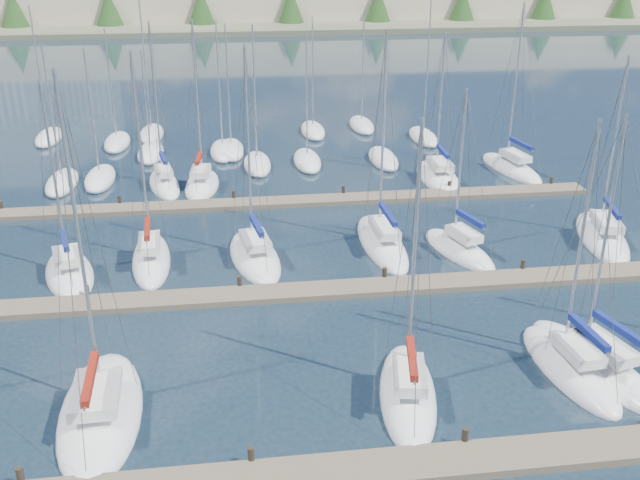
{
  "coord_description": "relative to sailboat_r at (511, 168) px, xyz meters",
  "views": [
    {
      "loc": [
        -4.25,
        -17.76,
        17.83
      ],
      "look_at": [
        0.0,
        14.0,
        4.0
      ],
      "focal_mm": 40.0,
      "sensor_mm": 36.0,
      "label": 1
    }
  ],
  "objects": [
    {
      "name": "sailboat_l",
      "position": [
        -9.31,
        -15.28,
        -0.01
      ],
      "size": [
        3.97,
        7.1,
        10.61
      ],
      "rotation": [
        0.0,
        0.0,
        0.28
      ],
      "color": "white",
      "rests_on": "ground"
    },
    {
      "name": "sailboat_d",
      "position": [
        -16.0,
        -29.18,
        -0.0
      ],
      "size": [
        3.71,
        7.82,
        12.48
      ],
      "rotation": [
        0.0,
        0.0,
        -0.19
      ],
      "color": "white",
      "rests_on": "ground"
    },
    {
      "name": "sailboat_q",
      "position": [
        -6.58,
        -1.36,
        -0.02
      ],
      "size": [
        3.18,
        8.26,
        11.88
      ],
      "rotation": [
        0.0,
        0.0,
        -0.04
      ],
      "color": "white",
      "rests_on": "ground"
    },
    {
      "name": "sailboat_m",
      "position": [
        0.3,
        -14.5,
        -0.02
      ],
      "size": [
        4.78,
        9.03,
        12.06
      ],
      "rotation": [
        0.0,
        0.0,
        -0.26
      ],
      "color": "white",
      "rests_on": "ground"
    },
    {
      "name": "distant_boats",
      "position": [
        -23.01,
        8.32,
        0.1
      ],
      "size": [
        36.93,
        20.75,
        13.3
      ],
      "color": "#9EA0A5",
      "rests_on": "ground"
    },
    {
      "name": "sailboat_f",
      "position": [
        -7.17,
        -28.16,
        -0.01
      ],
      "size": [
        4.27,
        8.67,
        12.07
      ],
      "rotation": [
        0.0,
        0.0,
        0.24
      ],
      "color": "white",
      "rests_on": "ground"
    },
    {
      "name": "sailboat_i",
      "position": [
        -27.73,
        -14.15,
        0.0
      ],
      "size": [
        2.74,
        7.9,
        12.85
      ],
      "rotation": [
        0.0,
        0.0,
        0.07
      ],
      "color": "white",
      "rests_on": "ground"
    },
    {
      "name": "sailboat_e",
      "position": [
        -8.44,
        -28.25,
        -0.01
      ],
      "size": [
        2.9,
        7.52,
        11.95
      ],
      "rotation": [
        0.0,
        0.0,
        0.07
      ],
      "color": "white",
      "rests_on": "ground"
    },
    {
      "name": "sailboat_k",
      "position": [
        -13.72,
        -13.59,
        -0.0
      ],
      "size": [
        2.66,
        9.08,
        13.66
      ],
      "rotation": [
        0.0,
        0.0,
        0.02
      ],
      "color": "white",
      "rests_on": "ground"
    },
    {
      "name": "sailboat_r",
      "position": [
        0.0,
        0.0,
        0.0
      ],
      "size": [
        3.72,
        8.71,
        13.8
      ],
      "rotation": [
        0.0,
        0.0,
        0.15
      ],
      "color": "white",
      "rests_on": "ground"
    },
    {
      "name": "ground",
      "position": [
        -18.66,
        24.56,
        -0.19
      ],
      "size": [
        400.0,
        400.0,
        0.0
      ],
      "primitive_type": "plane",
      "color": "#1D2D3A",
      "rests_on": "ground"
    },
    {
      "name": "sailboat_j",
      "position": [
        -21.65,
        -14.53,
        -0.01
      ],
      "size": [
        3.79,
        8.06,
        13.11
      ],
      "rotation": [
        0.0,
        0.0,
        0.14
      ],
      "color": "white",
      "rests_on": "ground"
    },
    {
      "name": "dock_far",
      "position": [
        -18.66,
        -5.43,
        -0.04
      ],
      "size": [
        44.0,
        1.93,
        1.1
      ],
      "color": "#6B5E4C",
      "rests_on": "ground"
    },
    {
      "name": "dock_near",
      "position": [
        -18.66,
        -33.43,
        -0.04
      ],
      "size": [
        44.0,
        1.93,
        1.1
      ],
      "color": "#6B5E4C",
      "rests_on": "ground"
    },
    {
      "name": "sailboat_c",
      "position": [
        -28.53,
        -28.74,
        -0.01
      ],
      "size": [
        3.62,
        8.85,
        14.41
      ],
      "rotation": [
        0.0,
        0.0,
        0.04
      ],
      "color": "white",
      "rests_on": "ground"
    },
    {
      "name": "sailboat_n",
      "position": [
        -27.87,
        -0.36,
        0.01
      ],
      "size": [
        3.44,
        7.29,
        12.88
      ],
      "rotation": [
        0.0,
        0.0,
        0.2
      ],
      "color": "white",
      "rests_on": "ground"
    },
    {
      "name": "dock_mid",
      "position": [
        -18.66,
        -19.43,
        -0.04
      ],
      "size": [
        44.0,
        1.93,
        1.1
      ],
      "color": "#6B5E4C",
      "rests_on": "ground"
    },
    {
      "name": "sailboat_h",
      "position": [
        -32.16,
        -15.46,
        -0.01
      ],
      "size": [
        4.25,
        7.21,
        11.66
      ],
      "rotation": [
        0.0,
        0.0,
        0.26
      ],
      "color": "white",
      "rests_on": "ground"
    },
    {
      "name": "sailboat_o",
      "position": [
        -25.0,
        -0.87,
        0.0
      ],
      "size": [
        3.1,
        7.04,
        13.03
      ],
      "rotation": [
        0.0,
        0.0,
        -0.09
      ],
      "color": "white",
      "rests_on": "ground"
    }
  ]
}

